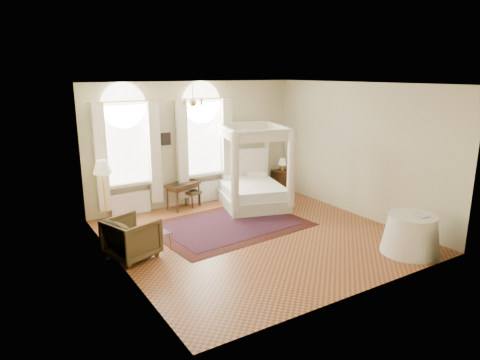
{
  "coord_description": "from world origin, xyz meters",
  "views": [
    {
      "loc": [
        -5.01,
        -7.37,
        3.54
      ],
      "look_at": [
        -0.18,
        0.4,
        1.22
      ],
      "focal_mm": 32.0,
      "sensor_mm": 36.0,
      "label": 1
    }
  ],
  "objects_px": {
    "armchair": "(132,238)",
    "coffee_table": "(156,235)",
    "floor_lamp": "(102,171)",
    "side_table": "(411,234)",
    "writing_desk": "(183,187)",
    "stool": "(193,194)",
    "canopy_bed": "(252,188)",
    "nightstand": "(281,181)"
  },
  "relations": [
    {
      "from": "side_table",
      "to": "nightstand",
      "type": "bearing_deg",
      "value": 83.53
    },
    {
      "from": "writing_desk",
      "to": "armchair",
      "type": "bearing_deg",
      "value": -132.52
    },
    {
      "from": "writing_desk",
      "to": "side_table",
      "type": "relative_size",
      "value": 0.88
    },
    {
      "from": "writing_desk",
      "to": "nightstand",
      "type": "bearing_deg",
      "value": 0.0
    },
    {
      "from": "writing_desk",
      "to": "coffee_table",
      "type": "bearing_deg",
      "value": -125.78
    },
    {
      "from": "canopy_bed",
      "to": "side_table",
      "type": "bearing_deg",
      "value": -77.06
    },
    {
      "from": "canopy_bed",
      "to": "coffee_table",
      "type": "bearing_deg",
      "value": -155.63
    },
    {
      "from": "nightstand",
      "to": "coffee_table",
      "type": "distance_m",
      "value": 5.4
    },
    {
      "from": "coffee_table",
      "to": "floor_lamp",
      "type": "distance_m",
      "value": 2.16
    },
    {
      "from": "stool",
      "to": "floor_lamp",
      "type": "distance_m",
      "value": 2.69
    },
    {
      "from": "armchair",
      "to": "coffee_table",
      "type": "distance_m",
      "value": 0.52
    },
    {
      "from": "nightstand",
      "to": "side_table",
      "type": "relative_size",
      "value": 0.54
    },
    {
      "from": "stool",
      "to": "floor_lamp",
      "type": "xyz_separation_m",
      "value": [
        -2.44,
        -0.48,
        1.02
      ]
    },
    {
      "from": "nightstand",
      "to": "armchair",
      "type": "bearing_deg",
      "value": -156.35
    },
    {
      "from": "canopy_bed",
      "to": "writing_desk",
      "type": "bearing_deg",
      "value": 154.74
    },
    {
      "from": "side_table",
      "to": "canopy_bed",
      "type": "bearing_deg",
      "value": 102.94
    },
    {
      "from": "nightstand",
      "to": "floor_lamp",
      "type": "relative_size",
      "value": 0.39
    },
    {
      "from": "armchair",
      "to": "side_table",
      "type": "height_order",
      "value": "armchair"
    },
    {
      "from": "writing_desk",
      "to": "coffee_table",
      "type": "distance_m",
      "value": 2.84
    },
    {
      "from": "writing_desk",
      "to": "side_table",
      "type": "xyz_separation_m",
      "value": [
        2.66,
        -5.07,
        -0.2
      ]
    },
    {
      "from": "writing_desk",
      "to": "armchair",
      "type": "relative_size",
      "value": 1.15
    },
    {
      "from": "canopy_bed",
      "to": "side_table",
      "type": "height_order",
      "value": "canopy_bed"
    },
    {
      "from": "coffee_table",
      "to": "floor_lamp",
      "type": "bearing_deg",
      "value": 105.79
    },
    {
      "from": "nightstand",
      "to": "side_table",
      "type": "distance_m",
      "value": 5.11
    },
    {
      "from": "armchair",
      "to": "floor_lamp",
      "type": "relative_size",
      "value": 0.55
    },
    {
      "from": "coffee_table",
      "to": "side_table",
      "type": "xyz_separation_m",
      "value": [
        4.31,
        -2.78,
        0.05
      ]
    },
    {
      "from": "coffee_table",
      "to": "armchair",
      "type": "bearing_deg",
      "value": -172.3
    },
    {
      "from": "nightstand",
      "to": "armchair",
      "type": "height_order",
      "value": "armchair"
    },
    {
      "from": "stool",
      "to": "side_table",
      "type": "height_order",
      "value": "side_table"
    },
    {
      "from": "nightstand",
      "to": "stool",
      "type": "relative_size",
      "value": 1.39
    },
    {
      "from": "nightstand",
      "to": "canopy_bed",
      "type": "bearing_deg",
      "value": -153.18
    },
    {
      "from": "armchair",
      "to": "canopy_bed",
      "type": "bearing_deg",
      "value": -87.49
    },
    {
      "from": "canopy_bed",
      "to": "side_table",
      "type": "xyz_separation_m",
      "value": [
        0.98,
        -4.28,
        -0.11
      ]
    },
    {
      "from": "coffee_table",
      "to": "canopy_bed",
      "type": "bearing_deg",
      "value": 24.37
    },
    {
      "from": "nightstand",
      "to": "floor_lamp",
      "type": "distance_m",
      "value": 5.52
    },
    {
      "from": "nightstand",
      "to": "writing_desk",
      "type": "distance_m",
      "value": 3.24
    },
    {
      "from": "armchair",
      "to": "coffee_table",
      "type": "xyz_separation_m",
      "value": [
        0.51,
        0.07,
        -0.07
      ]
    },
    {
      "from": "stool",
      "to": "coffee_table",
      "type": "height_order",
      "value": "stool"
    },
    {
      "from": "writing_desk",
      "to": "side_table",
      "type": "bearing_deg",
      "value": -62.36
    },
    {
      "from": "floor_lamp",
      "to": "side_table",
      "type": "bearing_deg",
      "value": -43.62
    },
    {
      "from": "writing_desk",
      "to": "floor_lamp",
      "type": "bearing_deg",
      "value": -167.62
    },
    {
      "from": "stool",
      "to": "side_table",
      "type": "relative_size",
      "value": 0.39
    }
  ]
}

